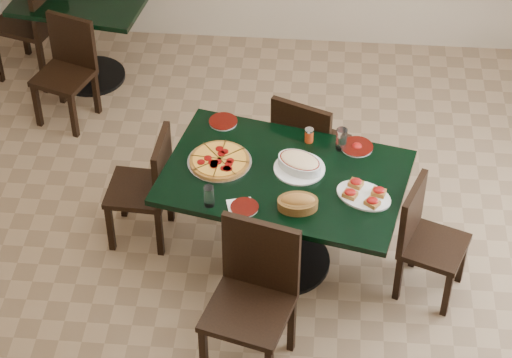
# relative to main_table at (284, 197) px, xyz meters

# --- Properties ---
(floor) EXTENTS (5.50, 5.50, 0.00)m
(floor) POSITION_rel_main_table_xyz_m (-0.05, -0.15, -0.57)
(floor) COLOR #886D4E
(floor) RESTS_ON ground
(main_table) EXTENTS (1.60, 1.22, 0.75)m
(main_table) POSITION_rel_main_table_xyz_m (0.00, 0.00, 0.00)
(main_table) COLOR black
(main_table) RESTS_ON floor
(back_table) EXTENTS (1.07, 0.85, 0.75)m
(back_table) POSITION_rel_main_table_xyz_m (-1.65, 1.92, -0.04)
(back_table) COLOR black
(back_table) RESTS_ON floor
(chair_far) EXTENTS (0.54, 0.54, 0.89)m
(chair_far) POSITION_rel_main_table_xyz_m (0.11, 0.61, -0.07)
(chair_far) COLOR black
(chair_far) RESTS_ON floor
(chair_near) EXTENTS (0.56, 0.56, 0.96)m
(chair_near) POSITION_rel_main_table_xyz_m (-0.12, -0.75, -0.02)
(chair_near) COLOR black
(chair_near) RESTS_ON floor
(chair_right) EXTENTS (0.48, 0.48, 0.79)m
(chair_right) POSITION_rel_main_table_xyz_m (0.86, -0.13, -0.13)
(chair_right) COLOR black
(chair_right) RESTS_ON floor
(chair_left) EXTENTS (0.41, 0.41, 0.82)m
(chair_left) POSITION_rel_main_table_xyz_m (-0.87, 0.18, -0.11)
(chair_left) COLOR black
(chair_left) RESTS_ON floor
(back_chair_near) EXTENTS (0.48, 0.48, 0.81)m
(back_chair_near) POSITION_rel_main_table_xyz_m (-1.69, 1.45, -0.12)
(back_chair_near) COLOR black
(back_chair_near) RESTS_ON floor
(back_chair_left) EXTENTS (0.58, 0.58, 1.00)m
(back_chair_left) POSITION_rel_main_table_xyz_m (-2.02, 1.93, -0.00)
(back_chair_left) COLOR black
(back_chair_left) RESTS_ON floor
(pepperoni_pizza) EXTENTS (0.39, 0.39, 0.04)m
(pepperoni_pizza) POSITION_rel_main_table_xyz_m (-0.40, 0.08, 0.20)
(pepperoni_pizza) COLOR silver
(pepperoni_pizza) RESTS_ON main_table
(lasagna_casserole) EXTENTS (0.33, 0.31, 0.09)m
(lasagna_casserole) POSITION_rel_main_table_xyz_m (0.09, 0.06, 0.23)
(lasagna_casserole) COLOR silver
(lasagna_casserole) RESTS_ON main_table
(bread_basket) EXTENTS (0.25, 0.18, 0.10)m
(bread_basket) POSITION_rel_main_table_xyz_m (0.09, -0.28, 0.22)
(bread_basket) COLOR brown
(bread_basket) RESTS_ON main_table
(bruschetta_platter) EXTENTS (0.41, 0.36, 0.05)m
(bruschetta_platter) POSITION_rel_main_table_xyz_m (0.47, -0.16, 0.21)
(bruschetta_platter) COLOR silver
(bruschetta_platter) RESTS_ON main_table
(side_plate_near) EXTENTS (0.16, 0.16, 0.02)m
(side_plate_near) POSITION_rel_main_table_xyz_m (-0.21, -0.31, 0.19)
(side_plate_near) COLOR silver
(side_plate_near) RESTS_ON main_table
(side_plate_far_r) EXTENTS (0.20, 0.20, 0.03)m
(side_plate_far_r) POSITION_rel_main_table_xyz_m (0.43, 0.29, 0.19)
(side_plate_far_r) COLOR silver
(side_plate_far_r) RESTS_ON main_table
(side_plate_far_l) EXTENTS (0.18, 0.18, 0.02)m
(side_plate_far_l) POSITION_rel_main_table_xyz_m (-0.42, 0.47, 0.19)
(side_plate_far_l) COLOR silver
(side_plate_far_l) RESTS_ON main_table
(napkin_setting) EXTENTS (0.18, 0.18, 0.01)m
(napkin_setting) POSITION_rel_main_table_xyz_m (-0.24, -0.30, 0.18)
(napkin_setting) COLOR white
(napkin_setting) RESTS_ON main_table
(water_glass_a) EXTENTS (0.07, 0.07, 0.15)m
(water_glass_a) POSITION_rel_main_table_xyz_m (0.33, 0.28, 0.25)
(water_glass_a) COLOR white
(water_glass_a) RESTS_ON main_table
(water_glass_b) EXTENTS (0.06, 0.06, 0.13)m
(water_glass_b) POSITION_rel_main_table_xyz_m (-0.42, -0.30, 0.25)
(water_glass_b) COLOR white
(water_glass_b) RESTS_ON main_table
(pepper_shaker) EXTENTS (0.06, 0.06, 0.10)m
(pepper_shaker) POSITION_rel_main_table_xyz_m (0.13, 0.33, 0.23)
(pepper_shaker) COLOR #C54515
(pepper_shaker) RESTS_ON main_table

